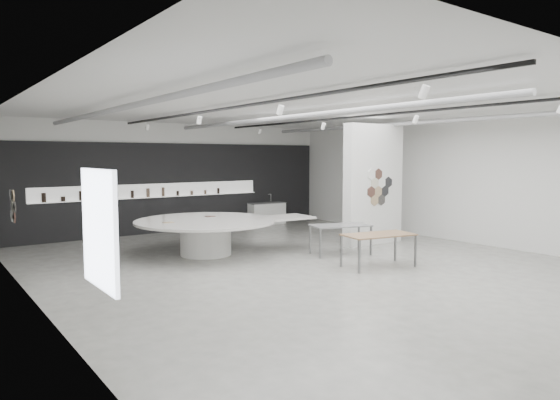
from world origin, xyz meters
TOP-DOWN VIEW (x-y plane):
  - room at (-0.09, -0.00)m, footprint 12.02×14.02m
  - back_wall_display at (-0.08, 6.93)m, footprint 11.80×0.27m
  - partition_column at (3.50, 1.00)m, footprint 2.20×0.38m
  - display_island at (-1.33, 2.44)m, footprint 4.92×4.01m
  - sample_table_wood at (1.22, -1.31)m, footprint 1.83×1.16m
  - sample_table_stone at (1.54, 0.35)m, footprint 1.73×1.23m
  - kitchen_counter at (3.46, 6.55)m, footprint 1.51×0.67m

SIDE VIEW (x-z plane):
  - kitchen_counter at x=3.46m, z-range -0.16..1.00m
  - display_island at x=-1.33m, z-range 0.14..1.10m
  - sample_table_wood at x=1.22m, z-range 0.34..1.13m
  - sample_table_stone at x=1.54m, z-range 0.33..1.14m
  - back_wall_display at x=-0.08m, z-range -0.01..3.09m
  - partition_column at x=3.50m, z-range 0.00..3.60m
  - room at x=-0.09m, z-range 0.16..3.98m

